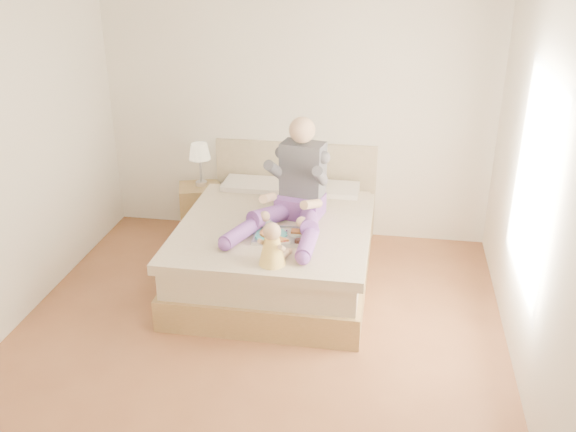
% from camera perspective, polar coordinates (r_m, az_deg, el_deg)
% --- Properties ---
extents(room, '(4.02, 4.22, 2.71)m').
position_cam_1_polar(room, '(4.58, -2.32, 4.81)').
color(room, brown).
rests_on(room, ground).
extents(bed, '(1.70, 2.18, 1.00)m').
position_cam_1_polar(bed, '(6.03, -0.82, -2.50)').
color(bed, olive).
rests_on(bed, ground).
extents(nightstand, '(0.53, 0.50, 0.53)m').
position_cam_1_polar(nightstand, '(6.98, -7.74, 0.64)').
color(nightstand, olive).
rests_on(nightstand, ground).
extents(lamp, '(0.22, 0.22, 0.46)m').
position_cam_1_polar(lamp, '(6.79, -7.86, 5.49)').
color(lamp, silver).
rests_on(lamp, nightstand).
extents(adult, '(0.82, 1.21, 0.95)m').
position_cam_1_polar(adult, '(5.69, 0.64, 2.10)').
color(adult, '#64388C').
rests_on(adult, bed).
extents(tray, '(0.48, 0.39, 0.13)m').
position_cam_1_polar(tray, '(5.48, -0.60, -1.62)').
color(tray, silver).
rests_on(tray, bed).
extents(baby, '(0.26, 0.32, 0.35)m').
position_cam_1_polar(baby, '(5.01, -1.37, -2.79)').
color(baby, '#FED050').
rests_on(baby, bed).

